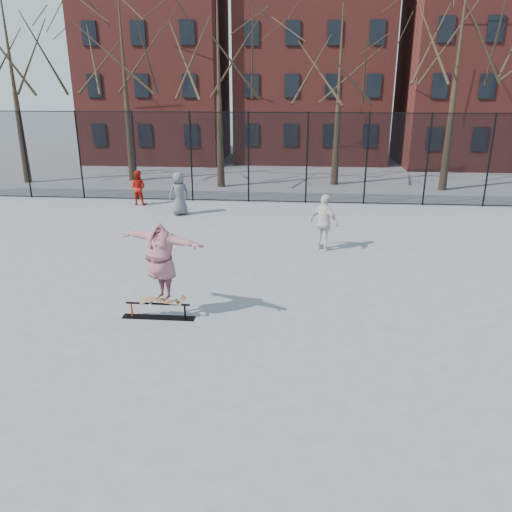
# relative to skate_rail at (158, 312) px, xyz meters

# --- Properties ---
(ground) EXTENTS (100.00, 100.00, 0.00)m
(ground) POSITION_rel_skate_rail_xyz_m (2.26, -0.90, -0.15)
(ground) COLOR slate
(skate_rail) EXTENTS (1.69, 0.26, 0.37)m
(skate_rail) POSITION_rel_skate_rail_xyz_m (0.00, 0.00, 0.00)
(skate_rail) COLOR black
(skate_rail) RESTS_ON ground
(skateboard) EXTENTS (0.92, 0.22, 0.11)m
(skateboard) POSITION_rel_skate_rail_xyz_m (0.14, 0.00, 0.28)
(skateboard) COLOR #9F653F
(skateboard) RESTS_ON skate_rail
(skater) EXTENTS (2.25, 1.37, 1.78)m
(skater) POSITION_rel_skate_rail_xyz_m (0.14, -0.00, 1.23)
(skater) COLOR #5E3482
(skater) RESTS_ON skateboard
(bystander_grey) EXTENTS (1.03, 0.96, 1.77)m
(bystander_grey) POSITION_rel_skate_rail_xyz_m (-1.73, 9.48, 0.74)
(bystander_grey) COLOR #5A595E
(bystander_grey) RESTS_ON ground
(bystander_red) EXTENTS (0.77, 0.62, 1.54)m
(bystander_red) POSITION_rel_skate_rail_xyz_m (-3.98, 11.10, 0.62)
(bystander_red) COLOR red
(bystander_red) RESTS_ON ground
(bystander_white) EXTENTS (1.11, 1.03, 1.83)m
(bystander_white) POSITION_rel_skate_rail_xyz_m (4.00, 5.37, 0.77)
(bystander_white) COLOR silver
(bystander_white) RESTS_ON ground
(fence) EXTENTS (34.03, 0.07, 4.00)m
(fence) POSITION_rel_skate_rail_xyz_m (2.25, 12.10, 1.91)
(fence) COLOR black
(fence) RESTS_ON ground
(tree_row) EXTENTS (33.66, 7.46, 10.67)m
(tree_row) POSITION_rel_skate_rail_xyz_m (2.01, 16.25, 7.21)
(tree_row) COLOR black
(tree_row) RESTS_ON ground
(rowhouses) EXTENTS (29.00, 7.00, 13.00)m
(rowhouses) POSITION_rel_skate_rail_xyz_m (2.98, 25.10, 5.92)
(rowhouses) COLOR maroon
(rowhouses) RESTS_ON ground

